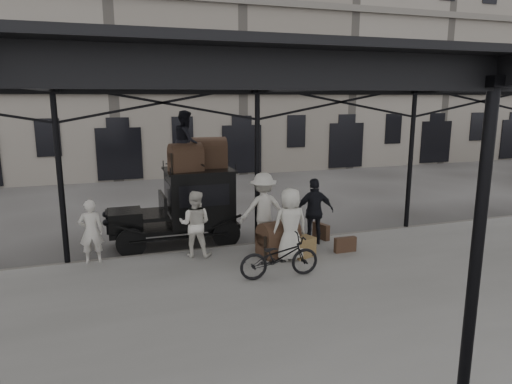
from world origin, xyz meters
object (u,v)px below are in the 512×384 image
porter_left (91,231)px  steamer_trunk_platform (278,241)px  porter_official (314,211)px  bicycle (279,257)px  steamer_trunk_roof_near (186,159)px  taxi (189,203)px

porter_left → steamer_trunk_platform: porter_left is taller
porter_left → porter_official: (5.86, -0.41, 0.13)m
bicycle → steamer_trunk_roof_near: size_ratio=2.09×
porter_left → bicycle: 4.69m
porter_left → steamer_trunk_platform: size_ratio=1.56×
porter_official → steamer_trunk_platform: (-1.28, -0.53, -0.55)m
porter_left → steamer_trunk_roof_near: 3.14m
taxi → bicycle: size_ratio=1.97×
steamer_trunk_roof_near → steamer_trunk_platform: 3.40m
taxi → porter_left: (-2.64, -1.19, -0.25)m
taxi → porter_official: 3.60m
taxi → bicycle: bearing=-68.3°
taxi → porter_left: bearing=-155.7°
bicycle → steamer_trunk_platform: size_ratio=1.80×
taxi → steamer_trunk_roof_near: (-0.08, -0.25, 1.30)m
taxi → porter_official: taxi is taller
taxi → steamer_trunk_platform: taxi is taller
taxi → bicycle: taxi is taller
bicycle → taxi: bearing=24.0°
taxi → steamer_trunk_roof_near: 1.33m
porter_official → steamer_trunk_roof_near: bearing=-14.1°
porter_left → steamer_trunk_roof_near: bearing=-158.8°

